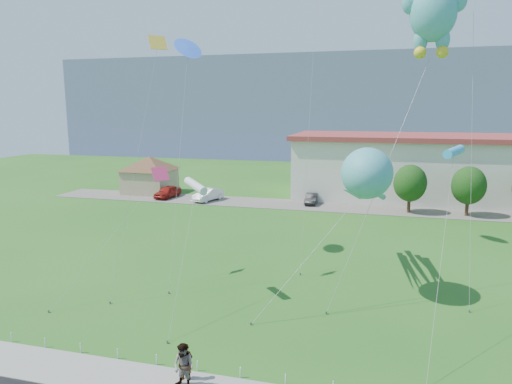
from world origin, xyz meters
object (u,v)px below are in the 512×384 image
teddy_bear_kite (434,5)px  parked_car_silver (208,195)px  pedestrian_right (184,366)px  pedestrian_left (186,362)px  parked_car_black (311,199)px  octopus_kite (367,183)px  parked_car_red (168,192)px  pavilion (150,171)px

teddy_bear_kite → parked_car_silver: bearing=137.9°
pedestrian_right → pedestrian_left: bearing=115.4°
parked_car_black → pedestrian_right: bearing=-91.2°
parked_car_silver → teddy_bear_kite: size_ratio=0.23×
parked_car_black → pedestrian_left: bearing=-91.4°
pedestrian_left → teddy_bear_kite: 25.27m
parked_car_silver → octopus_kite: octopus_kite is taller
teddy_bear_kite → pedestrian_left: bearing=-124.1°
parked_car_red → parked_car_silver: bearing=1.8°
pavilion → octopus_kite: 40.61m
octopus_kite → teddy_bear_kite: size_ratio=0.64×
pavilion → pedestrian_left: 46.23m
parked_car_red → octopus_kite: octopus_kite is taller
pedestrian_right → parked_car_black: size_ratio=0.51×
parked_car_red → parked_car_black: size_ratio=1.19×
pedestrian_left → octopus_kite: 15.75m
parked_car_black → teddy_bear_kite: (10.53, -22.63, 17.22)m
parked_car_silver → teddy_bear_kite: 35.90m
parked_car_silver → parked_car_red: bearing=-166.5°
pedestrian_right → teddy_bear_kite: size_ratio=0.09×
pedestrian_right → parked_car_red: (-18.94, 37.75, -0.24)m
parked_car_red → pedestrian_right: bearing=-56.8°
pedestrian_left → pedestrian_right: bearing=-84.8°
pavilion → pedestrian_left: bearing=-60.4°
pavilion → pedestrian_right: size_ratio=4.73×
parked_car_red → teddy_bear_kite: 40.21m
pavilion → parked_car_red: 5.50m
pavilion → parked_car_red: bearing=-36.4°
pedestrian_right → teddy_bear_kite: 25.46m
pavilion → parked_car_red: size_ratio=2.02×
pavilion → teddy_bear_kite: bearing=-36.5°
parked_car_black → octopus_kite: size_ratio=0.29×
parked_car_red → octopus_kite: bearing=-36.9°
pavilion → pedestrian_left: pavilion is taller
parked_car_silver → parked_car_black: parked_car_silver is taller
parked_car_black → teddy_bear_kite: 30.32m
pavilion → parked_car_silver: pavilion is taller
pedestrian_right → parked_car_silver: pedestrian_right is taller
parked_car_red → octopus_kite: size_ratio=0.34×
pedestrian_left → teddy_bear_kite: teddy_bear_kite is taller
parked_car_black → octopus_kite: bearing=-76.1°
pavilion → octopus_kite: bearing=-42.6°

